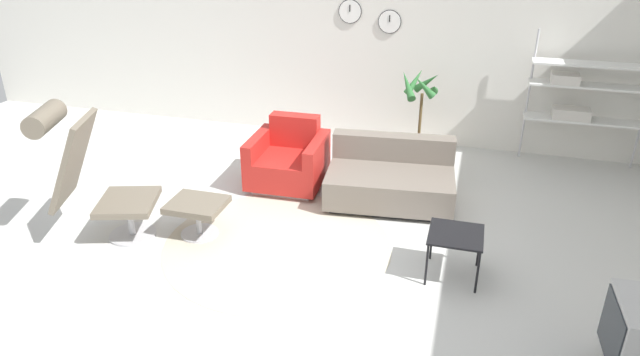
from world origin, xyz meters
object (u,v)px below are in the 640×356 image
(couch_low, at_px, (390,180))
(shelf_unit, at_px, (581,95))
(lounge_chair, at_px, (84,165))
(side_table, at_px, (456,238))
(armchair_red, at_px, (289,162))
(potted_plant, at_px, (419,125))
(ottoman, at_px, (197,210))

(couch_low, distance_m, shelf_unit, 2.55)
(lounge_chair, bearing_deg, shelf_unit, 106.25)
(couch_low, distance_m, side_table, 1.46)
(armchair_red, height_order, potted_plant, potted_plant)
(potted_plant, bearing_deg, armchair_red, -139.01)
(shelf_unit, bearing_deg, lounge_chair, -146.15)
(couch_low, relative_size, side_table, 3.12)
(side_table, bearing_deg, shelf_unit, 66.55)
(lounge_chair, relative_size, ottoman, 2.49)
(potted_plant, height_order, shelf_unit, shelf_unit)
(potted_plant, bearing_deg, couch_low, -96.48)
(lounge_chair, distance_m, potted_plant, 3.86)
(lounge_chair, height_order, side_table, lounge_chair)
(armchair_red, distance_m, side_table, 2.33)
(couch_low, height_order, potted_plant, potted_plant)
(side_table, distance_m, potted_plant, 2.53)
(side_table, height_order, shelf_unit, shelf_unit)
(armchair_red, bearing_deg, shelf_unit, -156.71)
(ottoman, relative_size, potted_plant, 0.46)
(ottoman, relative_size, shelf_unit, 0.32)
(couch_low, bearing_deg, armchair_red, -9.41)
(couch_low, bearing_deg, ottoman, 30.90)
(lounge_chair, bearing_deg, potted_plant, 117.57)
(armchair_red, distance_m, couch_low, 1.17)
(side_table, bearing_deg, potted_plant, 103.98)
(armchair_red, relative_size, shelf_unit, 0.51)
(shelf_unit, bearing_deg, couch_low, -142.16)
(armchair_red, xyz_separation_m, couch_low, (1.17, -0.07, -0.04))
(couch_low, height_order, shelf_unit, shelf_unit)
(ottoman, xyz_separation_m, armchair_red, (0.47, 1.30, 0.01))
(side_table, bearing_deg, armchair_red, 145.45)
(side_table, bearing_deg, lounge_chair, -175.29)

